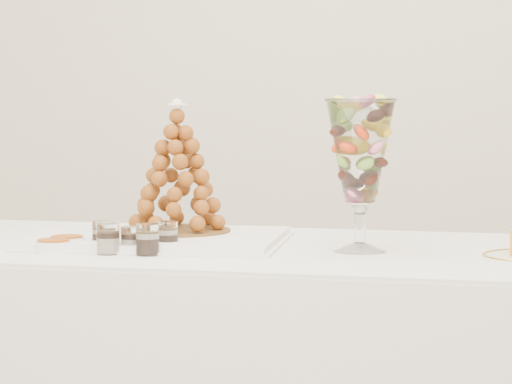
# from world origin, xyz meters

# --- Properties ---
(lace_tray) EXTENTS (0.63, 0.48, 0.02)m
(lace_tray) POSITION_xyz_m (-0.27, 0.34, 0.80)
(lace_tray) COLOR white
(lace_tray) RESTS_ON buffet_table
(macaron_vase) EXTENTS (0.17, 0.17, 0.36)m
(macaron_vase) POSITION_xyz_m (0.25, 0.28, 1.02)
(macaron_vase) COLOR white
(macaron_vase) RESTS_ON buffet_table
(verrine_a) EXTENTS (0.06, 0.06, 0.07)m
(verrine_a) POSITION_xyz_m (-0.37, 0.21, 0.82)
(verrine_a) COLOR white
(verrine_a) RESTS_ON buffet_table
(verrine_b) EXTENTS (0.05, 0.05, 0.06)m
(verrine_b) POSITION_xyz_m (-0.28, 0.15, 0.82)
(verrine_b) COLOR white
(verrine_b) RESTS_ON buffet_table
(verrine_c) EXTENTS (0.06, 0.06, 0.07)m
(verrine_c) POSITION_xyz_m (-0.21, 0.22, 0.82)
(verrine_c) COLOR white
(verrine_c) RESTS_ON buffet_table
(verrine_d) EXTENTS (0.06, 0.06, 0.07)m
(verrine_d) POSITION_xyz_m (-0.33, 0.11, 0.82)
(verrine_d) COLOR white
(verrine_d) RESTS_ON buffet_table
(verrine_e) EXTENTS (0.06, 0.06, 0.07)m
(verrine_e) POSITION_xyz_m (-0.23, 0.11, 0.82)
(verrine_e) COLOR white
(verrine_e) RESTS_ON buffet_table
(ramekin_back) EXTENTS (0.09, 0.09, 0.03)m
(ramekin_back) POSITION_xyz_m (-0.46, 0.19, 0.80)
(ramekin_back) COLOR white
(ramekin_back) RESTS_ON buffet_table
(ramekin_front) EXTENTS (0.09, 0.09, 0.03)m
(ramekin_front) POSITION_xyz_m (-0.47, 0.12, 0.80)
(ramekin_front) COLOR white
(ramekin_front) RESTS_ON buffet_table
(croquembouche) EXTENTS (0.28, 0.28, 0.34)m
(croquembouche) POSITION_xyz_m (-0.24, 0.42, 0.97)
(croquembouche) COLOR brown
(croquembouche) RESTS_ON lace_tray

